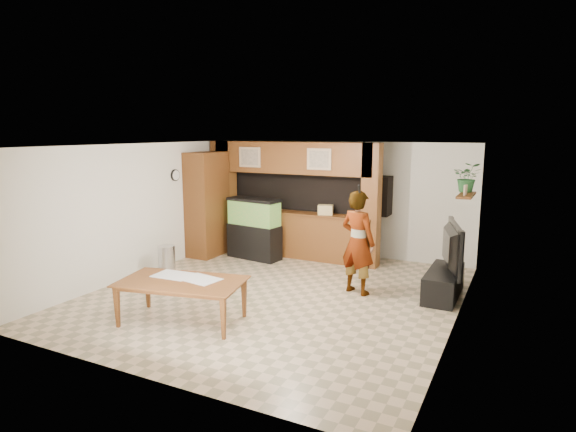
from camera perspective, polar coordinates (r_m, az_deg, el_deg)
The scene contains 22 objects.
floor at distance 8.58m, azimuth -1.47°, elevation -9.27°, with size 6.50×6.50×0.00m, color tan.
ceiling at distance 8.10m, azimuth -1.55°, elevation 8.36°, with size 6.50×6.50×0.00m, color white.
wall_back at distance 11.18m, azimuth 6.36°, elevation 2.09°, with size 6.00×6.00×0.00m, color silver.
wall_left at distance 9.99m, azimuth -16.88°, elevation 0.76°, with size 6.50×6.50×0.00m, color silver.
wall_right at distance 7.35m, azimuth 19.63°, elevation -2.63°, with size 6.50×6.50×0.00m, color silver.
partition at distance 10.98m, azimuth 0.59°, elevation 2.08°, with size 4.20×0.99×2.60m.
wall_clock at distance 10.64m, azimuth -13.21°, elevation 4.73°, with size 0.05×0.25×0.25m.
wall_shelf at distance 9.21m, azimuth 20.37°, elevation 2.33°, with size 0.25×0.90×0.04m, color brown.
pantry_cabinet at distance 11.14m, azimuth -9.56°, elevation 1.39°, with size 0.59×0.97×2.37m, color brown.
trash_can at distance 9.86m, azimuth -14.18°, elevation -5.16°, with size 0.33×0.33×0.61m, color #B2B2B7.
aquarium at distance 10.79m, azimuth -4.03°, elevation -1.57°, with size 1.23×0.46×1.36m.
tv_stand at distance 8.84m, azimuth 17.95°, elevation -7.59°, with size 0.52×1.41×0.47m, color black.
television at distance 8.67m, azimuth 18.18°, elevation -3.49°, with size 1.44×0.19×0.83m, color black.
photo_frame at distance 9.02m, azimuth 20.28°, elevation 2.90°, with size 0.03×0.14×0.18m, color tan.
potted_plant at distance 9.50m, azimuth 20.52°, elevation 4.32°, with size 0.49×0.43×0.55m, color #255C2D.
person at distance 8.50m, azimuth 8.27°, elevation -3.10°, with size 0.67×0.44×1.84m, color tan.
microphone at distance 8.17m, azimuth 8.42°, elevation 3.18°, with size 0.03×0.03×0.15m, color black.
dining_table at distance 7.44m, azimuth -12.54°, elevation -9.95°, with size 1.84×1.03×0.65m, color brown.
newspaper_a at distance 7.37m, azimuth -10.31°, elevation -7.39°, with size 0.56×0.41×0.01m, color silver.
newspaper_b at distance 7.66m, azimuth -13.40°, elevation -6.82°, with size 0.59×0.43×0.01m, color silver.
newspaper_c at distance 7.40m, azimuth -10.75°, elevation -7.33°, with size 0.50×0.36×0.01m, color silver.
counter_box at distance 10.49m, azimuth 4.47°, elevation 0.74°, with size 0.32×0.21×0.21m, color tan.
Camera 1 is at (3.81, -7.14, 2.84)m, focal length 30.00 mm.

